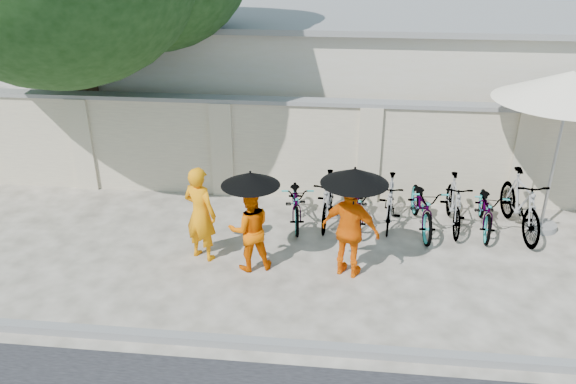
# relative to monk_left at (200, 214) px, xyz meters

# --- Properties ---
(ground) EXTENTS (80.00, 80.00, 0.00)m
(ground) POSITION_rel_monk_left_xyz_m (0.82, -0.51, -0.83)
(ground) COLOR beige
(kerb) EXTENTS (40.00, 0.16, 0.12)m
(kerb) POSITION_rel_monk_left_xyz_m (0.82, -2.21, -0.77)
(kerb) COLOR gray
(kerb) RESTS_ON ground
(compound_wall) EXTENTS (20.00, 0.30, 2.00)m
(compound_wall) POSITION_rel_monk_left_xyz_m (1.82, 2.69, 0.17)
(compound_wall) COLOR beige
(compound_wall) RESTS_ON ground
(building_behind) EXTENTS (14.00, 6.00, 3.20)m
(building_behind) POSITION_rel_monk_left_xyz_m (2.82, 6.49, 0.77)
(building_behind) COLOR beige
(building_behind) RESTS_ON ground
(monk_left) EXTENTS (0.71, 0.60, 1.66)m
(monk_left) POSITION_rel_monk_left_xyz_m (0.00, 0.00, 0.00)
(monk_left) COLOR orange
(monk_left) RESTS_ON ground
(monk_center) EXTENTS (0.84, 0.74, 1.44)m
(monk_center) POSITION_rel_monk_left_xyz_m (0.87, -0.24, -0.11)
(monk_center) COLOR #EF5F00
(monk_center) RESTS_ON ground
(parasol_center) EXTENTS (0.92, 0.92, 0.93)m
(parasol_center) POSITION_rel_monk_left_xyz_m (0.92, -0.32, 0.81)
(parasol_center) COLOR black
(parasol_center) RESTS_ON ground
(monk_right) EXTENTS (1.03, 0.71, 1.62)m
(monk_right) POSITION_rel_monk_left_xyz_m (2.48, -0.27, -0.02)
(monk_right) COLOR orange
(monk_right) RESTS_ON ground
(parasol_right) EXTENTS (1.04, 1.04, 0.98)m
(parasol_right) POSITION_rel_monk_left_xyz_m (2.50, -0.35, 0.94)
(parasol_right) COLOR black
(parasol_right) RESTS_ON ground
(patio_umbrella) EXTENTS (3.09, 3.09, 2.98)m
(patio_umbrella) POSITION_rel_monk_left_xyz_m (6.07, 1.68, 1.86)
(patio_umbrella) COLOR gray
(patio_umbrella) RESTS_ON ground
(bike_0) EXTENTS (0.79, 1.73, 0.87)m
(bike_0) POSITION_rel_monk_left_xyz_m (1.47, 1.47, -0.39)
(bike_0) COLOR #9B9B9B
(bike_0) RESTS_ON ground
(bike_1) EXTENTS (0.57, 1.64, 0.97)m
(bike_1) POSITION_rel_monk_left_xyz_m (2.06, 1.50, -0.34)
(bike_1) COLOR #9B9B9B
(bike_1) RESTS_ON ground
(bike_2) EXTENTS (0.64, 1.68, 0.87)m
(bike_2) POSITION_rel_monk_left_xyz_m (2.64, 1.51, -0.39)
(bike_2) COLOR #9B9B9B
(bike_2) RESTS_ON ground
(bike_3) EXTENTS (0.61, 1.61, 0.95)m
(bike_3) POSITION_rel_monk_left_xyz_m (3.23, 1.57, -0.36)
(bike_3) COLOR #9B9B9B
(bike_3) RESTS_ON ground
(bike_4) EXTENTS (0.78, 1.86, 0.95)m
(bike_4) POSITION_rel_monk_left_xyz_m (3.82, 1.44, -0.35)
(bike_4) COLOR #9B9B9B
(bike_4) RESTS_ON ground
(bike_5) EXTENTS (0.51, 1.66, 0.99)m
(bike_5) POSITION_rel_monk_left_xyz_m (4.40, 1.58, -0.33)
(bike_5) COLOR #9B9B9B
(bike_5) RESTS_ON ground
(bike_6) EXTENTS (0.76, 1.72, 0.88)m
(bike_6) POSITION_rel_monk_left_xyz_m (4.99, 1.53, -0.39)
(bike_6) COLOR #9B9B9B
(bike_6) RESTS_ON ground
(bike_7) EXTENTS (0.73, 1.95, 1.14)m
(bike_7) POSITION_rel_monk_left_xyz_m (5.58, 1.53, -0.26)
(bike_7) COLOR #9B9B9B
(bike_7) RESTS_ON ground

